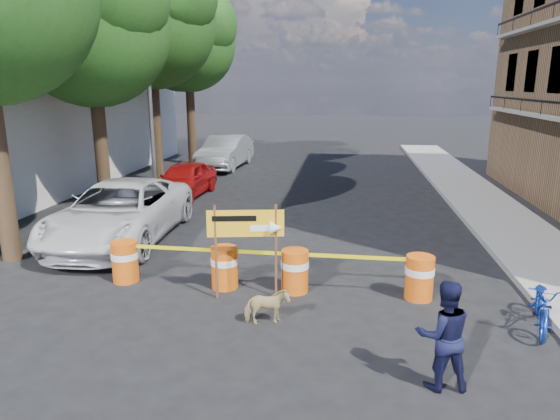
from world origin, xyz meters
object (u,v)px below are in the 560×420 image
(sedan_red, at_px, (185,179))
(barrel_mid_left, at_px, (225,266))
(barrel_far_right, at_px, (419,277))
(pedestrian, at_px, (443,335))
(barrel_mid_right, at_px, (295,270))
(suv_white, at_px, (120,212))
(dog, at_px, (267,307))
(bicycle, at_px, (546,282))
(sedan_silver, at_px, (225,152))
(barrel_far_left, at_px, (125,261))
(detour_sign, at_px, (256,230))

(sedan_red, bearing_deg, barrel_mid_left, -62.56)
(barrel_far_right, height_order, pedestrian, pedestrian)
(barrel_mid_right, relative_size, suv_white, 0.16)
(barrel_mid_right, height_order, dog, barrel_mid_right)
(barrel_far_right, xyz_separation_m, pedestrian, (-0.11, -3.06, 0.34))
(bicycle, height_order, sedan_silver, bicycle)
(bicycle, height_order, sedan_red, bicycle)
(barrel_far_left, height_order, sedan_silver, sedan_silver)
(bicycle, relative_size, suv_white, 0.30)
(barrel_mid_right, bearing_deg, suv_white, 150.72)
(dog, bearing_deg, sedan_red, 8.35)
(pedestrian, bearing_deg, detour_sign, -47.99)
(suv_white, bearing_deg, barrel_far_right, -22.42)
(barrel_mid_right, relative_size, detour_sign, 0.46)
(barrel_far_left, relative_size, suv_white, 0.16)
(barrel_far_left, distance_m, barrel_mid_right, 3.74)
(barrel_far_left, height_order, sedan_red, sedan_red)
(bicycle, height_order, suv_white, bicycle)
(bicycle, relative_size, sedan_red, 0.44)
(pedestrian, xyz_separation_m, sedan_silver, (-7.50, 18.28, 0.01))
(sedan_red, bearing_deg, detour_sign, -59.49)
(dog, height_order, sedan_red, sedan_red)
(barrel_mid_right, relative_size, barrel_far_right, 1.00)
(pedestrian, relative_size, sedan_silver, 0.32)
(pedestrian, xyz_separation_m, suv_white, (-7.50, 5.95, -0.01))
(barrel_far_left, height_order, bicycle, bicycle)
(bicycle, height_order, dog, bicycle)
(barrel_mid_left, height_order, detour_sign, detour_sign)
(barrel_far_left, distance_m, barrel_mid_left, 2.24)
(barrel_far_left, xyz_separation_m, sedan_silver, (-1.36, 15.11, 0.35))
(bicycle, bearing_deg, pedestrian, -119.88)
(dog, height_order, sedan_silver, sedan_silver)
(detour_sign, distance_m, sedan_silver, 16.22)
(barrel_mid_right, distance_m, sedan_red, 9.89)
(dog, bearing_deg, barrel_far_left, 47.66)
(barrel_far_right, height_order, bicycle, bicycle)
(barrel_far_right, xyz_separation_m, sedan_red, (-7.61, 8.51, 0.19))
(barrel_far_left, bearing_deg, dog, -25.28)
(sedan_red, bearing_deg, dog, -60.23)
(pedestrian, height_order, dog, pedestrian)
(sedan_silver, bearing_deg, detour_sign, -70.36)
(barrel_mid_right, distance_m, sedan_silver, 16.02)
(barrel_mid_right, bearing_deg, barrel_far_left, 178.80)
(barrel_far_right, relative_size, detour_sign, 0.46)
(pedestrian, bearing_deg, sedan_silver, -75.27)
(barrel_far_left, xyz_separation_m, pedestrian, (6.14, -3.17, 0.34))
(barrel_far_right, xyz_separation_m, suv_white, (-7.61, 2.90, 0.33))
(barrel_far_left, xyz_separation_m, barrel_mid_left, (2.24, -0.07, 0.00))
(sedan_red, bearing_deg, suv_white, -85.63)
(sedan_silver, bearing_deg, barrel_mid_right, -67.43)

